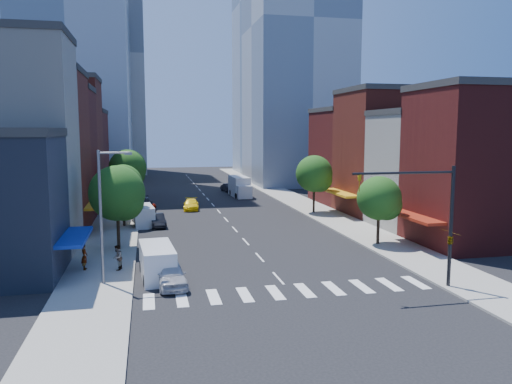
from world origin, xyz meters
TOP-DOWN VIEW (x-y plane):
  - ground at (0.00, 0.00)m, footprint 220.00×220.00m
  - sidewalk_left at (-12.50, 40.00)m, footprint 5.00×120.00m
  - sidewalk_right at (12.50, 40.00)m, footprint 5.00×120.00m
  - crosswalk at (0.00, -3.00)m, footprint 19.00×3.00m
  - bldg_left_2 at (-21.00, 20.50)m, footprint 12.00×9.00m
  - bldg_left_3 at (-21.00, 29.00)m, footprint 12.00×8.00m
  - bldg_left_4 at (-21.00, 37.50)m, footprint 12.00×9.00m
  - bldg_left_5 at (-21.00, 47.00)m, footprint 12.00×10.00m
  - bldg_right_0 at (21.00, 6.50)m, footprint 12.00×9.00m
  - bldg_right_1 at (21.00, 15.00)m, footprint 12.00×8.00m
  - bldg_right_2 at (21.00, 24.00)m, footprint 12.00×10.00m
  - bldg_right_3 at (21.00, 34.00)m, footprint 12.00×10.00m
  - tower_nw at (-22.00, 70.00)m, footprint 20.00×22.00m
  - tower_ne at (20.00, 62.00)m, footprint 18.00×20.00m
  - tower_far_e at (24.00, 85.00)m, footprint 22.00×22.00m
  - tower_far_w at (-18.00, 95.00)m, footprint 18.00×18.00m
  - traffic_signal at (9.94, -4.50)m, footprint 7.24×2.24m
  - streetlight at (-11.81, 1.00)m, footprint 2.25×0.25m
  - tree_left_near at (-11.35, 10.92)m, footprint 4.80×4.80m
  - tree_left_mid at (-11.35, 21.92)m, footprint 4.20×4.20m
  - tree_left_far at (-11.35, 35.92)m, footprint 5.00×5.00m
  - tree_right_near at (11.65, 7.92)m, footprint 4.00×4.00m
  - tree_right_far at (11.65, 25.92)m, footprint 4.60×4.60m
  - parked_car_front at (-7.50, -0.21)m, footprint 2.16×4.75m
  - parked_car_second at (-8.01, 21.34)m, footprint 1.98×4.44m
  - parked_car_third at (-9.50, 28.53)m, footprint 3.28×6.05m
  - parked_car_rear at (-9.50, 33.42)m, footprint 2.91×5.79m
  - cargo_van_near at (-8.36, 1.93)m, footprint 2.58×5.60m
  - cargo_van_far at (-9.48, 22.34)m, footprint 2.64×5.39m
  - taxi at (-3.37, 32.30)m, footprint 2.41×4.94m
  - traffic_car_oncoming at (4.48, 50.96)m, footprint 1.99×4.45m
  - traffic_car_far at (8.03, 62.31)m, footprint 2.19×4.89m
  - box_truck at (5.33, 43.95)m, footprint 2.61×7.91m
  - pedestrian_near at (-13.61, 4.72)m, footprint 0.49×0.72m
  - pedestrian_far at (-11.22, 4.08)m, footprint 0.89×1.04m

SIDE VIEW (x-z plane):
  - ground at x=0.00m, z-range 0.00..0.00m
  - crosswalk at x=0.00m, z-range 0.00..0.01m
  - sidewalk_left at x=-12.50m, z-range 0.00..0.15m
  - sidewalk_right at x=12.50m, z-range 0.00..0.15m
  - taxi at x=-3.37m, z-range 0.00..1.38m
  - parked_car_second at x=-8.01m, z-range 0.00..1.41m
  - traffic_car_oncoming at x=4.48m, z-range 0.00..1.42m
  - parked_car_front at x=-7.50m, z-range 0.00..1.58m
  - parked_car_third at x=-9.50m, z-range 0.00..1.61m
  - parked_car_rear at x=-9.50m, z-range 0.00..1.61m
  - traffic_car_far at x=8.03m, z-range 0.00..1.63m
  - pedestrian_far at x=-11.22m, z-range 0.15..2.03m
  - cargo_van_far at x=-9.48m, z-range -0.01..2.20m
  - pedestrian_near at x=-13.61m, z-range 0.15..2.07m
  - cargo_van_near at x=-8.36m, z-range -0.01..2.31m
  - box_truck at x=5.33m, z-range -0.09..3.07m
  - traffic_signal at x=9.94m, z-range 0.16..8.16m
  - tree_right_near at x=11.65m, z-range 1.09..7.29m
  - tree_left_mid at x=-11.35m, z-range 1.20..7.85m
  - tree_right_far at x=11.65m, z-range 1.26..8.46m
  - tree_left_near at x=-11.35m, z-range 1.22..8.52m
  - tree_left_far at x=-11.35m, z-range 1.33..9.08m
  - streetlight at x=-11.81m, z-range 0.78..9.78m
  - bldg_right_1 at x=21.00m, z-range 0.00..12.00m
  - bldg_left_5 at x=-21.00m, z-range 0.00..13.00m
  - bldg_right_3 at x=21.00m, z-range 0.00..13.00m
  - bldg_right_0 at x=21.00m, z-range 0.00..14.00m
  - bldg_left_3 at x=-21.00m, z-range 0.00..15.00m
  - bldg_right_2 at x=21.00m, z-range 0.00..15.00m
  - bldg_left_2 at x=-21.00m, z-range 0.00..16.00m
  - bldg_left_4 at x=-21.00m, z-range 0.00..17.00m
  - tower_far_w at x=-18.00m, z-range 0.00..56.00m
  - tower_ne at x=20.00m, z-range 0.00..60.00m
  - tower_nw at x=-22.00m, z-range 0.00..70.00m
  - tower_far_e at x=24.00m, z-range 0.00..80.00m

